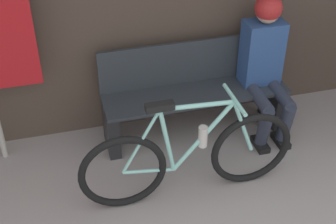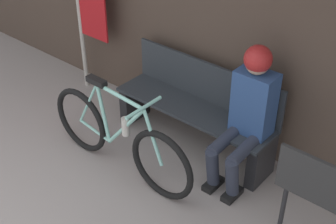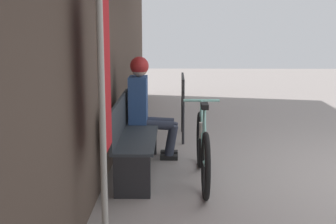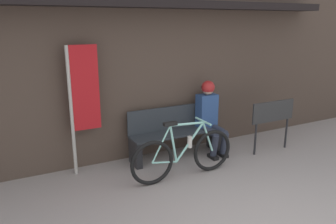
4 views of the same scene
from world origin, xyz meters
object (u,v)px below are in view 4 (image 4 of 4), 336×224
at_px(person_seated, 209,112).
at_px(banner_pole, 81,96).
at_px(signboard, 273,115).
at_px(park_bench_near, 176,134).
at_px(bicycle, 184,155).

xyz_separation_m(person_seated, banner_pole, (-2.14, 0.18, 0.47)).
xyz_separation_m(person_seated, signboard, (1.00, -0.48, -0.05)).
bearing_deg(person_seated, park_bench_near, 170.36).
distance_m(park_bench_near, person_seated, 0.69).
height_order(person_seated, signboard, person_seated).
xyz_separation_m(bicycle, person_seated, (0.89, 0.66, 0.37)).
relative_size(bicycle, signboard, 1.82).
relative_size(park_bench_near, person_seated, 1.28).
height_order(park_bench_near, person_seated, person_seated).
height_order(banner_pole, signboard, banner_pole).
bearing_deg(bicycle, park_bench_near, 69.72).
distance_m(person_seated, signboard, 1.11).
bearing_deg(park_bench_near, person_seated, -9.64).
distance_m(park_bench_near, bicycle, 0.82).
bearing_deg(bicycle, person_seated, 36.78).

